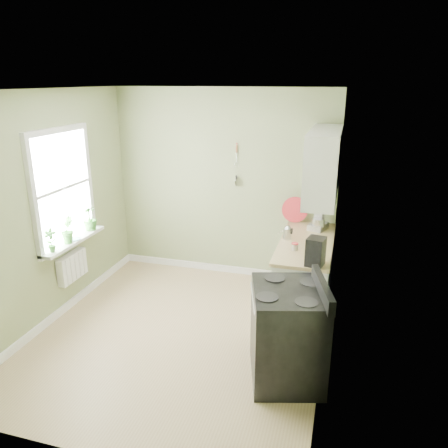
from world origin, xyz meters
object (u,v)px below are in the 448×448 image
(kettle, at_px, (287,232))
(coffee_maker, at_px, (315,252))
(stand_mixer, at_px, (319,217))
(stove, at_px, (288,334))

(kettle, bearing_deg, coffee_maker, -61.10)
(stand_mixer, height_order, coffee_maker, stand_mixer)
(stove, height_order, kettle, kettle)
(stand_mixer, height_order, kettle, stand_mixer)
(stand_mixer, bearing_deg, stove, -93.22)
(stove, relative_size, kettle, 6.09)
(kettle, height_order, coffee_maker, coffee_maker)
(stand_mixer, distance_m, coffee_maker, 1.23)
(stove, relative_size, coffee_maker, 3.47)
(stove, xyz_separation_m, coffee_maker, (0.17, 0.72, 0.58))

